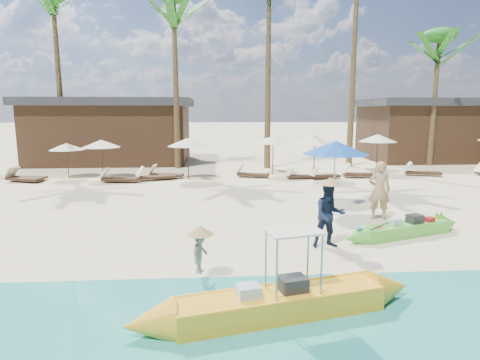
{
  "coord_description": "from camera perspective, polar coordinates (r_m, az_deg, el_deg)",
  "views": [
    {
      "loc": [
        -1.14,
        -10.45,
        3.44
      ],
      "look_at": [
        -0.32,
        2.0,
        1.3
      ],
      "focal_mm": 30.0,
      "sensor_mm": 36.0,
      "label": 1
    }
  ],
  "objects": [
    {
      "name": "ground",
      "position": [
        11.06,
        2.37,
        -8.41
      ],
      "size": [
        240.0,
        240.0,
        0.0
      ],
      "primitive_type": "plane",
      "color": "beige",
      "rests_on": "ground"
    },
    {
      "name": "wet_sand_strip",
      "position": [
        6.54,
        7.38,
        -22.05
      ],
      "size": [
        240.0,
        4.5,
        0.01
      ],
      "primitive_type": "cube",
      "color": "tan",
      "rests_on": "ground"
    },
    {
      "name": "green_canoe",
      "position": [
        12.19,
        22.34,
        -6.48
      ],
      "size": [
        4.37,
        1.77,
        0.58
      ],
      "rotation": [
        0.0,
        0.0,
        0.34
      ],
      "color": "#50BF3A",
      "rests_on": "ground"
    },
    {
      "name": "yellow_canoe",
      "position": [
        7.13,
        5.69,
        -16.97
      ],
      "size": [
        5.69,
        1.68,
        1.5
      ],
      "rotation": [
        0.0,
        0.0,
        0.23
      ],
      "color": "yellow",
      "rests_on": "ground"
    },
    {
      "name": "tourist",
      "position": [
        13.59,
        19.21,
        -1.41
      ],
      "size": [
        0.79,
        0.64,
        1.89
      ],
      "primitive_type": "imported",
      "rotation": [
        0.0,
        0.0,
        2.83
      ],
      "color": "tan",
      "rests_on": "ground"
    },
    {
      "name": "vendor_green",
      "position": [
        10.47,
        12.58,
        -4.87
      ],
      "size": [
        0.84,
        0.66,
        1.69
      ],
      "primitive_type": "imported",
      "rotation": [
        0.0,
        0.0,
        0.03
      ],
      "color": "#131D35",
      "rests_on": "ground"
    },
    {
      "name": "vendor_yellow",
      "position": [
        8.32,
        -5.67,
        -10.15
      ],
      "size": [
        0.51,
        0.65,
        0.88
      ],
      "primitive_type": "imported",
      "rotation": [
        0.0,
        0.0,
        1.19
      ],
      "color": "gray",
      "rests_on": "ground"
    },
    {
      "name": "blue_umbrella",
      "position": [
        14.14,
        13.42,
        4.5
      ],
      "size": [
        2.28,
        2.28,
        2.46
      ],
      "color": "#99999E",
      "rests_on": "ground"
    },
    {
      "name": "resort_parasol_3",
      "position": [
        22.67,
        -23.43,
        4.38
      ],
      "size": [
        1.77,
        1.77,
        1.82
      ],
      "color": "#362516",
      "rests_on": "ground"
    },
    {
      "name": "lounger_3_left",
      "position": [
        22.51,
        -28.59,
        0.29
      ],
      "size": [
        1.99,
        1.19,
        0.65
      ],
      "rotation": [
        0.0,
        0.0,
        -0.34
      ],
      "color": "#362516",
      "rests_on": "ground"
    },
    {
      "name": "lounger_3_right",
      "position": [
        22.89,
        -28.1,
        0.43
      ],
      "size": [
        1.8,
        0.7,
        0.6
      ],
      "rotation": [
        0.0,
        0.0,
        -0.09
      ],
      "color": "#362516",
      "rests_on": "ground"
    },
    {
      "name": "resort_parasol_4",
      "position": [
        21.83,
        -19.14,
        4.91
      ],
      "size": [
        1.95,
        1.95,
        2.01
      ],
      "color": "#362516",
      "rests_on": "ground"
    },
    {
      "name": "lounger_4_left",
      "position": [
        20.52,
        -17.02,
        0.23
      ],
      "size": [
        1.87,
        0.69,
        0.62
      ],
      "rotation": [
        0.0,
        0.0,
        -0.07
      ],
      "color": "#362516",
      "rests_on": "ground"
    },
    {
      "name": "lounger_4_right",
      "position": [
        21.36,
        -10.73,
        0.84
      ],
      "size": [
        1.89,
        0.87,
        0.62
      ],
      "rotation": [
        0.0,
        0.0,
        -0.18
      ],
      "color": "#362516",
      "rests_on": "ground"
    },
    {
      "name": "resort_parasol_5",
      "position": [
        20.36,
        -7.44,
        5.37
      ],
      "size": [
        2.07,
        2.07,
        2.13
      ],
      "color": "#362516",
      "rests_on": "ground"
    },
    {
      "name": "lounger_5_left",
      "position": [
        20.7,
        -12.15,
        0.55
      ],
      "size": [
        2.03,
        1.14,
        0.66
      ],
      "rotation": [
        0.0,
        0.0,
        0.3
      ],
      "color": "#362516",
      "rests_on": "ground"
    },
    {
      "name": "resort_parasol_6",
      "position": [
        21.95,
        4.74,
        5.76
      ],
      "size": [
        2.08,
        2.08,
        2.15
      ],
      "color": "#362516",
      "rests_on": "ground"
    },
    {
      "name": "lounger_6_left",
      "position": [
        21.22,
        1.54,
        0.93
      ],
      "size": [
        1.83,
        1.06,
        0.59
      ],
      "rotation": [
        0.0,
        0.0,
        -0.32
      ],
      "color": "#362516",
      "rests_on": "ground"
    },
    {
      "name": "lounger_6_right",
      "position": [
        20.91,
        8.5,
        0.65
      ],
      "size": [
        1.66,
        0.67,
        0.55
      ],
      "rotation": [
        0.0,
        0.0,
        0.11
      ],
      "color": "#362516",
      "rests_on": "ground"
    },
    {
      "name": "resort_parasol_7",
      "position": [
        21.05,
        10.58,
        5.69
      ],
      "size": [
        2.17,
        2.17,
        2.24
      ],
      "color": "#362516",
      "rests_on": "ground"
    },
    {
      "name": "lounger_7_left",
      "position": [
        21.12,
        11.77,
        0.65
      ],
      "size": [
        1.72,
        0.94,
        0.56
      ],
      "rotation": [
        0.0,
        0.0,
        0.28
      ],
      "color": "#362516",
      "rests_on": "ground"
    },
    {
      "name": "lounger_7_right",
      "position": [
        22.03,
        16.53,
        0.92
      ],
      "size": [
        2.03,
        0.8,
        0.67
      ],
      "rotation": [
        0.0,
        0.0,
        -0.1
      ],
      "color": "#362516",
      "rests_on": "ground"
    },
    {
      "name": "resort_parasol_8",
      "position": [
        23.92,
        19.0,
        5.66
      ],
      "size": [
        2.12,
        2.12,
        2.18
      ],
      "color": "#362516",
      "rests_on": "ground"
    },
    {
      "name": "lounger_8_left",
      "position": [
        23.85,
        24.26,
        1.09
      ],
      "size": [
        2.0,
        1.11,
        0.65
      ],
      "rotation": [
        0.0,
        0.0,
        -0.29
      ],
      "color": "#362516",
      "rests_on": "ground"
    },
    {
      "name": "palm_2",
      "position": [
        27.77,
        -24.96,
        20.79
      ],
      "size": [
        2.08,
        2.08,
        11.33
      ],
      "color": "brown",
      "rests_on": "ground"
    },
    {
      "name": "palm_3",
      "position": [
        25.35,
        -9.34,
        21.29
      ],
      "size": [
        2.08,
        2.08,
        10.52
      ],
      "color": "brown",
      "rests_on": "ground"
    },
    {
      "name": "palm_4",
      "position": [
        25.4,
        4.13,
        23.38
      ],
      "size": [
        2.08,
        2.08,
        11.7
      ],
      "color": "brown",
      "rests_on": "ground"
    },
    {
      "name": "palm_6",
      "position": [
        28.84,
        26.36,
        15.94
      ],
      "size": [
        2.08,
        2.08,
        8.51
      ],
      "color": "brown",
      "rests_on": "ground"
    },
    {
      "name": "pavilion_west",
      "position": [
        28.81,
        -17.65,
        6.78
      ],
      "size": [
        10.8,
        6.6,
        4.3
      ],
      "color": "#362516",
      "rests_on": "ground"
    },
    {
      "name": "pavilion_east",
      "position": [
        31.81,
        24.84,
        6.59
      ],
      "size": [
        8.8,
        6.6,
        4.3
      ],
      "color": "#362516",
      "rests_on": "ground"
    }
  ]
}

